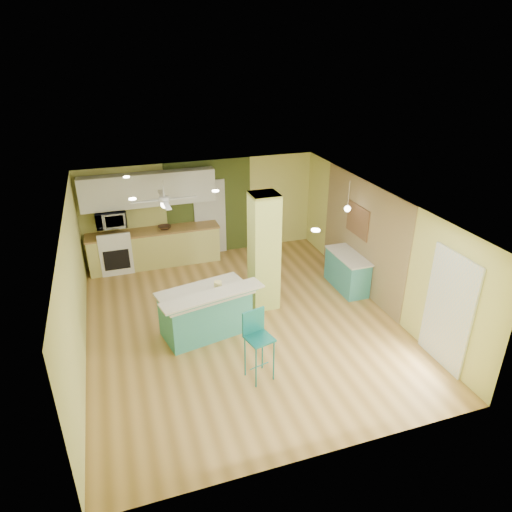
{
  "coord_description": "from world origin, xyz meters",
  "views": [
    {
      "loc": [
        -2.18,
        -7.5,
        5.18
      ],
      "look_at": [
        0.44,
        0.4,
        1.23
      ],
      "focal_mm": 32.0,
      "sensor_mm": 36.0,
      "label": 1
    }
  ],
  "objects_px": {
    "bar_stool": "(257,334)",
    "canister": "(218,286)",
    "peninsula": "(206,311)",
    "side_counter": "(347,271)",
    "fruit_bowl": "(164,227)"
  },
  "relations": [
    {
      "from": "bar_stool",
      "to": "canister",
      "type": "distance_m",
      "value": 1.54
    },
    {
      "from": "peninsula",
      "to": "canister",
      "type": "relative_size",
      "value": 11.76
    },
    {
      "from": "canister",
      "to": "peninsula",
      "type": "bearing_deg",
      "value": -175.18
    },
    {
      "from": "bar_stool",
      "to": "side_counter",
      "type": "height_order",
      "value": "bar_stool"
    },
    {
      "from": "bar_stool",
      "to": "side_counter",
      "type": "distance_m",
      "value": 3.7
    },
    {
      "from": "bar_stool",
      "to": "canister",
      "type": "bearing_deg",
      "value": 86.18
    },
    {
      "from": "side_counter",
      "to": "canister",
      "type": "xyz_separation_m",
      "value": [
        -3.19,
        -0.73,
        0.57
      ]
    },
    {
      "from": "bar_stool",
      "to": "side_counter",
      "type": "xyz_separation_m",
      "value": [
        2.92,
        2.24,
        -0.42
      ]
    },
    {
      "from": "side_counter",
      "to": "fruit_bowl",
      "type": "xyz_separation_m",
      "value": [
        -3.72,
        2.59,
        0.56
      ]
    },
    {
      "from": "side_counter",
      "to": "fruit_bowl",
      "type": "distance_m",
      "value": 4.57
    },
    {
      "from": "side_counter",
      "to": "canister",
      "type": "bearing_deg",
      "value": -167.11
    },
    {
      "from": "canister",
      "to": "fruit_bowl",
      "type": "bearing_deg",
      "value": 99.17
    },
    {
      "from": "bar_stool",
      "to": "side_counter",
      "type": "bearing_deg",
      "value": 23.66
    },
    {
      "from": "fruit_bowl",
      "to": "canister",
      "type": "bearing_deg",
      "value": -80.83
    },
    {
      "from": "bar_stool",
      "to": "fruit_bowl",
      "type": "height_order",
      "value": "bar_stool"
    }
  ]
}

